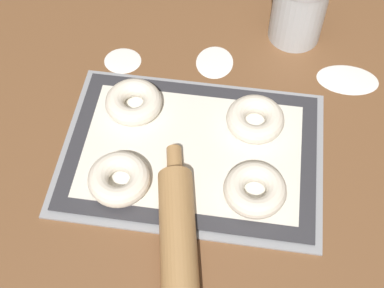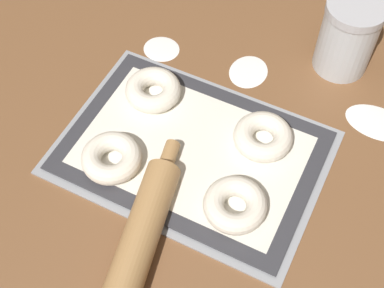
{
  "view_description": "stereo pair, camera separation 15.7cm",
  "coord_description": "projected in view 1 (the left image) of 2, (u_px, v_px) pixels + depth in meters",
  "views": [
    {
      "loc": [
        0.08,
        -0.5,
        0.75
      ],
      "look_at": [
        0.01,
        -0.02,
        0.03
      ],
      "focal_mm": 50.0,
      "sensor_mm": 36.0,
      "label": 1
    },
    {
      "loc": [
        0.23,
        -0.46,
        0.75
      ],
      "look_at": [
        0.01,
        -0.02,
        0.03
      ],
      "focal_mm": 50.0,
      "sensor_mm": 36.0,
      "label": 2
    }
  ],
  "objects": [
    {
      "name": "baking_tray",
      "position": [
        192.0,
        152.0,
        0.9
      ],
      "size": [
        0.44,
        0.31,
        0.01
      ],
      "color": "#93969B",
      "rests_on": "ground_plane"
    },
    {
      "name": "baking_mat",
      "position": [
        192.0,
        150.0,
        0.89
      ],
      "size": [
        0.41,
        0.28,
        0.0
      ],
      "color": "#333338",
      "rests_on": "baking_tray"
    },
    {
      "name": "ground_plane",
      "position": [
        190.0,
        145.0,
        0.91
      ],
      "size": [
        2.8,
        2.8,
        0.0
      ],
      "primitive_type": "plane",
      "color": "brown"
    },
    {
      "name": "rolling_pin",
      "position": [
        180.0,
        284.0,
        0.75
      ],
      "size": [
        0.12,
        0.45,
        0.05
      ],
      "color": "#AD7F4C",
      "rests_on": "ground_plane"
    },
    {
      "name": "flour_canister",
      "position": [
        299.0,
        7.0,
        1.0
      ],
      "size": [
        0.1,
        0.1,
        0.14
      ],
      "color": "silver",
      "rests_on": "ground_plane"
    },
    {
      "name": "bagel_front_right",
      "position": [
        255.0,
        190.0,
        0.83
      ],
      "size": [
        0.1,
        0.1,
        0.03
      ],
      "color": "silver",
      "rests_on": "baking_mat"
    },
    {
      "name": "flour_patch_side",
      "position": [
        215.0,
        62.0,
        1.02
      ],
      "size": [
        0.07,
        0.08,
        0.0
      ],
      "color": "white",
      "rests_on": "ground_plane"
    },
    {
      "name": "flour_patch_near",
      "position": [
        123.0,
        60.0,
        1.02
      ],
      "size": [
        0.07,
        0.07,
        0.0
      ],
      "color": "white",
      "rests_on": "ground_plane"
    },
    {
      "name": "flour_patch_far",
      "position": [
        348.0,
        79.0,
        0.99
      ],
      "size": [
        0.11,
        0.07,
        0.0
      ],
      "color": "white",
      "rests_on": "ground_plane"
    },
    {
      "name": "bagel_front_left",
      "position": [
        119.0,
        179.0,
        0.84
      ],
      "size": [
        0.1,
        0.1,
        0.03
      ],
      "color": "silver",
      "rests_on": "baking_mat"
    },
    {
      "name": "bagel_back_left",
      "position": [
        134.0,
        102.0,
        0.93
      ],
      "size": [
        0.1,
        0.1,
        0.03
      ],
      "color": "silver",
      "rests_on": "baking_mat"
    },
    {
      "name": "bagel_back_right",
      "position": [
        255.0,
        119.0,
        0.91
      ],
      "size": [
        0.1,
        0.1,
        0.03
      ],
      "color": "silver",
      "rests_on": "baking_mat"
    }
  ]
}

